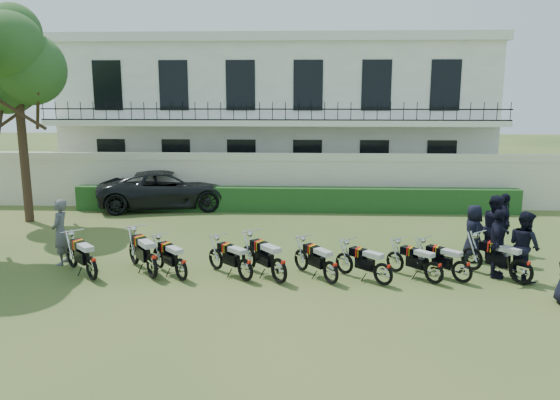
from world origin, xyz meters
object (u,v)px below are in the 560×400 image
Objects in this scene: motorcycle_1 at (152,260)px; motorcycle_7 at (434,267)px; motorcycle_0 at (91,262)px; motorcycle_9 at (522,266)px; tree_west_near at (16,61)px; motorcycle_4 at (279,265)px; officer_2 at (497,244)px; inspector at (60,232)px; motorcycle_3 at (245,264)px; motorcycle_5 at (331,267)px; officer_1 at (524,246)px; motorcycle_8 at (462,266)px; motorcycle_2 at (181,264)px; officer_3 at (473,233)px; suv at (168,189)px; officer_5 at (503,223)px; motorcycle_6 at (383,269)px; officer_4 at (496,228)px.

motorcycle_1 is 7.25m from motorcycle_7.
motorcycle_0 is 0.94× the size of motorcycle_9.
tree_west_near is 5.16× the size of motorcycle_0.
motorcycle_1 reaches higher than motorcycle_9.
officer_2 is at bearing -30.20° from motorcycle_4.
motorcycle_4 is 6.40m from inspector.
motorcycle_5 is at bearing -48.15° from motorcycle_3.
motorcycle_8 is at bearing 83.37° from officer_1.
motorcycle_2 is at bearing 137.39° from motorcycle_7.
motorcycle_4 is (9.70, -6.44, -5.37)m from tree_west_near.
motorcycle_1 is 3.17m from inspector.
motorcycle_4 is 5.93m from officer_3.
officer_3 is at bearing -27.11° from motorcycle_3.
motorcycle_9 is at bearing -48.25° from motorcycle_8.
motorcycle_4 is at bearing -162.80° from suv.
motorcycle_0 is (4.87, -6.43, -5.38)m from tree_west_near.
officer_1 is at bearing -37.98° from motorcycle_2.
motorcycle_5 is (3.83, -0.05, -0.00)m from motorcycle_2.
officer_5 is (5.37, 3.17, 0.44)m from motorcycle_5.
motorcycle_4 is 0.90× the size of inspector.
tree_west_near reaches higher than motorcycle_1.
motorcycle_9 is (6.12, 0.21, -0.00)m from motorcycle_4.
tree_west_near is 5.38× the size of motorcycle_2.
motorcycle_9 is at bearing -170.91° from officer_3.
suv reaches higher than motorcycle_1.
motorcycle_6 is 0.73× the size of officer_4.
suv is at bearing 69.24° from officer_2.
motorcycle_8 is 0.83× the size of officer_3.
motorcycle_7 is (2.62, 0.13, -0.02)m from motorcycle_5.
motorcycle_0 is 10.55m from officer_2.
motorcycle_4 is at bearing 73.98° from inspector.
tree_west_near reaches higher than suv.
officer_5 reaches higher than motorcycle_7.
motorcycle_8 is (5.53, 0.12, -0.01)m from motorcycle_3.
officer_4 is (15.85, -4.11, -4.93)m from tree_west_near.
inspector is at bearing 119.11° from motorcycle_2.
officer_1 reaches higher than motorcycle_7.
motorcycle_0 is at bearing 144.04° from motorcycle_5.
tree_west_near is 4.11× the size of officer_4.
suv is (-1.77, 8.93, 0.26)m from motorcycle_1.
officer_4 is at bearing -22.93° from motorcycle_1.
officer_5 is at bearing -27.63° from motorcycle_0.
tree_west_near reaches higher than motorcycle_9.
motorcycle_8 is at bearing -23.29° from tree_west_near.
motorcycle_5 is 0.85× the size of officer_2.
motorcycle_4 reaches higher than motorcycle_3.
motorcycle_7 is 0.73× the size of inspector.
inspector is (-7.54, 1.36, 0.47)m from motorcycle_5.
motorcycle_7 is 2.19m from motorcycle_9.
motorcycle_1 is 1.28× the size of motorcycle_3.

